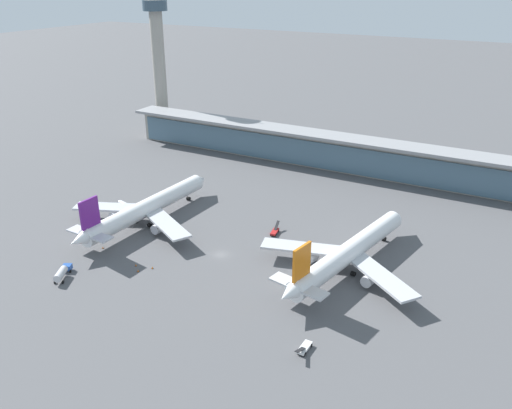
{
  "coord_description": "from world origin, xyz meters",
  "views": [
    {
      "loc": [
        75.13,
        -116.18,
        77.17
      ],
      "look_at": [
        0.0,
        21.94,
        7.83
      ],
      "focal_mm": 37.05,
      "sensor_mm": 36.0,
      "label": 1
    }
  ],
  "objects_px": {
    "safety_cone_alpha": "(152,268)",
    "safety_cone_bravo": "(136,265)",
    "service_truck_under_wing_white": "(304,348)",
    "service_truck_mid_apron_blue": "(127,206)",
    "airliner_left_stand": "(145,209)",
    "control_tower": "(158,54)",
    "service_truck_near_nose_red": "(275,231)",
    "airliner_centre_stand": "(347,253)",
    "service_truck_by_tail_blue": "(62,272)",
    "safety_cone_delta": "(103,247)",
    "safety_cone_charlie": "(138,271)"
  },
  "relations": [
    {
      "from": "service_truck_under_wing_white",
      "to": "safety_cone_alpha",
      "type": "distance_m",
      "value": 53.66
    },
    {
      "from": "airliner_centre_stand",
      "to": "service_truck_by_tail_blue",
      "type": "xyz_separation_m",
      "value": [
        -67.16,
        -41.45,
        -3.65
      ]
    },
    {
      "from": "service_truck_under_wing_white",
      "to": "control_tower",
      "type": "xyz_separation_m",
      "value": [
        -137.63,
        127.94,
        38.67
      ]
    },
    {
      "from": "service_truck_under_wing_white",
      "to": "safety_cone_bravo",
      "type": "xyz_separation_m",
      "value": [
        -57.34,
        10.92,
        -0.49
      ]
    },
    {
      "from": "airliner_left_stand",
      "to": "airliner_centre_stand",
      "type": "relative_size",
      "value": 1.01
    },
    {
      "from": "service_truck_mid_apron_blue",
      "to": "service_truck_under_wing_white",
      "type": "bearing_deg",
      "value": -24.63
    },
    {
      "from": "service_truck_mid_apron_blue",
      "to": "service_truck_near_nose_red",
      "type": "bearing_deg",
      "value": 9.79
    },
    {
      "from": "service_truck_mid_apron_blue",
      "to": "airliner_left_stand",
      "type": "bearing_deg",
      "value": -20.32
    },
    {
      "from": "service_truck_near_nose_red",
      "to": "safety_cone_bravo",
      "type": "xyz_separation_m",
      "value": [
        -25.74,
        -37.5,
        -0.49
      ]
    },
    {
      "from": "control_tower",
      "to": "safety_cone_delta",
      "type": "distance_m",
      "value": 136.38
    },
    {
      "from": "airliner_left_stand",
      "to": "airliner_centre_stand",
      "type": "distance_m",
      "value": 69.38
    },
    {
      "from": "airliner_left_stand",
      "to": "safety_cone_alpha",
      "type": "xyz_separation_m",
      "value": [
        20.67,
        -22.51,
        -5.04
      ]
    },
    {
      "from": "service_truck_mid_apron_blue",
      "to": "safety_cone_delta",
      "type": "distance_m",
      "value": 27.69
    },
    {
      "from": "safety_cone_bravo",
      "to": "safety_cone_delta",
      "type": "bearing_deg",
      "value": 167.85
    },
    {
      "from": "safety_cone_alpha",
      "to": "safety_cone_bravo",
      "type": "bearing_deg",
      "value": -167.56
    },
    {
      "from": "airliner_centre_stand",
      "to": "safety_cone_delta",
      "type": "distance_m",
      "value": 73.53
    },
    {
      "from": "service_truck_under_wing_white",
      "to": "safety_cone_charlie",
      "type": "height_order",
      "value": "service_truck_under_wing_white"
    },
    {
      "from": "safety_cone_bravo",
      "to": "safety_cone_delta",
      "type": "distance_m",
      "value": 16.18
    },
    {
      "from": "service_truck_under_wing_white",
      "to": "service_truck_mid_apron_blue",
      "type": "distance_m",
      "value": 93.91
    },
    {
      "from": "airliner_left_stand",
      "to": "service_truck_near_nose_red",
      "type": "distance_m",
      "value": 43.86
    },
    {
      "from": "airliner_left_stand",
      "to": "service_truck_near_nose_red",
      "type": "xyz_separation_m",
      "value": [
        41.36,
        13.87,
        -4.55
      ]
    },
    {
      "from": "safety_cone_charlie",
      "to": "safety_cone_delta",
      "type": "bearing_deg",
      "value": 163.21
    },
    {
      "from": "service_truck_by_tail_blue",
      "to": "safety_cone_bravo",
      "type": "bearing_deg",
      "value": 47.25
    },
    {
      "from": "safety_cone_alpha",
      "to": "safety_cone_bravo",
      "type": "relative_size",
      "value": 1.0
    },
    {
      "from": "control_tower",
      "to": "safety_cone_delta",
      "type": "bearing_deg",
      "value": -60.43
    },
    {
      "from": "safety_cone_delta",
      "to": "safety_cone_alpha",
      "type": "bearing_deg",
      "value": -6.27
    },
    {
      "from": "service_truck_mid_apron_blue",
      "to": "safety_cone_charlie",
      "type": "bearing_deg",
      "value": -44.76
    },
    {
      "from": "service_truck_under_wing_white",
      "to": "service_truck_by_tail_blue",
      "type": "xyz_separation_m",
      "value": [
        -70.82,
        -3.66,
        0.9
      ]
    },
    {
      "from": "service_truck_near_nose_red",
      "to": "safety_cone_alpha",
      "type": "distance_m",
      "value": 41.86
    },
    {
      "from": "service_truck_under_wing_white",
      "to": "safety_cone_charlie",
      "type": "bearing_deg",
      "value": 170.91
    },
    {
      "from": "safety_cone_alpha",
      "to": "control_tower",
      "type": "bearing_deg",
      "value": 126.36
    },
    {
      "from": "airliner_centre_stand",
      "to": "service_truck_mid_apron_blue",
      "type": "relative_size",
      "value": 7.15
    },
    {
      "from": "service_truck_near_nose_red",
      "to": "control_tower",
      "type": "relative_size",
      "value": 0.1
    },
    {
      "from": "airliner_centre_stand",
      "to": "control_tower",
      "type": "xyz_separation_m",
      "value": [
        -133.97,
        90.15,
        34.12
      ]
    },
    {
      "from": "airliner_left_stand",
      "to": "service_truck_under_wing_white",
      "type": "relative_size",
      "value": 9.36
    },
    {
      "from": "airliner_centre_stand",
      "to": "safety_cone_bravo",
      "type": "xyz_separation_m",
      "value": [
        -53.69,
        -26.88,
        -5.04
      ]
    },
    {
      "from": "safety_cone_charlie",
      "to": "service_truck_under_wing_white",
      "type": "bearing_deg",
      "value": -9.09
    },
    {
      "from": "control_tower",
      "to": "safety_cone_bravo",
      "type": "height_order",
      "value": "control_tower"
    },
    {
      "from": "airliner_left_stand",
      "to": "safety_cone_delta",
      "type": "relative_size",
      "value": 91.32
    },
    {
      "from": "service_truck_by_tail_blue",
      "to": "safety_cone_alpha",
      "type": "bearing_deg",
      "value": 40.26
    },
    {
      "from": "service_truck_near_nose_red",
      "to": "safety_cone_delta",
      "type": "relative_size",
      "value": 9.91
    },
    {
      "from": "safety_cone_alpha",
      "to": "service_truck_near_nose_red",
      "type": "bearing_deg",
      "value": 60.37
    },
    {
      "from": "service_truck_mid_apron_blue",
      "to": "service_truck_by_tail_blue",
      "type": "bearing_deg",
      "value": -71.23
    },
    {
      "from": "safety_cone_alpha",
      "to": "safety_cone_charlie",
      "type": "bearing_deg",
      "value": -126.77
    },
    {
      "from": "service_truck_near_nose_red",
      "to": "safety_cone_bravo",
      "type": "relative_size",
      "value": 9.91
    },
    {
      "from": "safety_cone_bravo",
      "to": "safety_cone_charlie",
      "type": "relative_size",
      "value": 1.0
    },
    {
      "from": "airliner_left_stand",
      "to": "control_tower",
      "type": "xyz_separation_m",
      "value": [
        -64.67,
        93.4,
        34.12
      ]
    },
    {
      "from": "service_truck_near_nose_red",
      "to": "service_truck_by_tail_blue",
      "type": "relative_size",
      "value": 0.8
    },
    {
      "from": "safety_cone_delta",
      "to": "safety_cone_charlie",
      "type": "bearing_deg",
      "value": -16.79
    },
    {
      "from": "airliner_centre_stand",
      "to": "safety_cone_charlie",
      "type": "height_order",
      "value": "airliner_centre_stand"
    }
  ]
}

